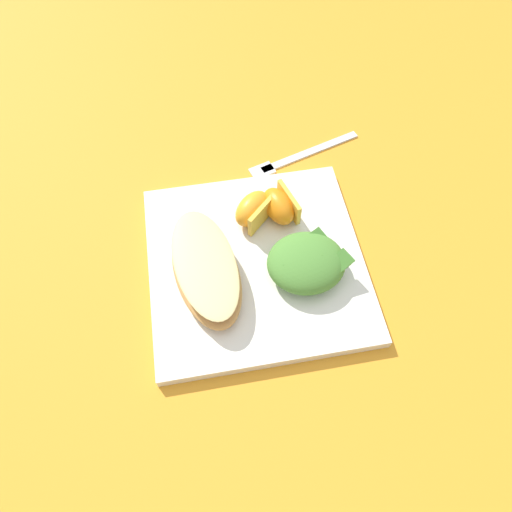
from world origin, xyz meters
The scene contains 7 objects.
ground centered at (0.00, 0.00, 0.00)m, with size 3.00×3.00×0.00m, color orange.
white_plate centered at (0.00, 0.00, 0.01)m, with size 0.28×0.28×0.02m, color white.
cheesy_pizza_bread centered at (0.07, 0.01, 0.03)m, with size 0.10×0.18×0.04m.
green_salad_pile centered at (-0.06, 0.03, 0.04)m, with size 0.11×0.09×0.04m.
orange_wedge_front centered at (-0.04, -0.07, 0.04)m, with size 0.05×0.07×0.04m.
orange_wedge_middle centered at (-0.01, -0.07, 0.04)m, with size 0.07×0.07×0.04m.
metal_fork centered at (-0.09, -0.18, 0.00)m, with size 0.18×0.07×0.01m.
Camera 1 is at (0.05, 0.30, 0.54)m, focal length 32.21 mm.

